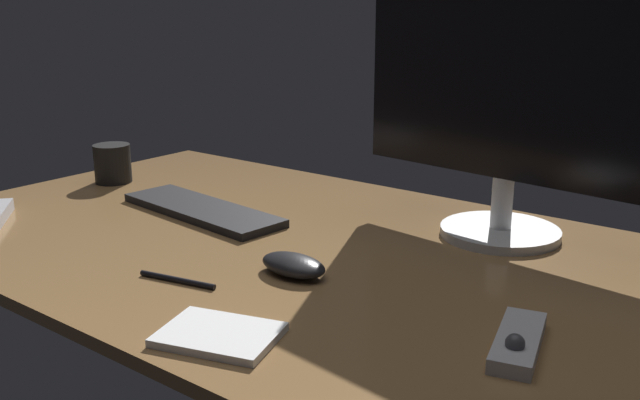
% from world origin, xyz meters
% --- Properties ---
extents(desk, '(1.40, 0.84, 0.02)m').
position_xyz_m(desk, '(0.00, 0.00, 0.01)').
color(desk, olive).
rests_on(desk, ground).
extents(monitor, '(0.56, 0.21, 0.48)m').
position_xyz_m(monitor, '(0.29, 0.25, 0.28)').
color(monitor, silver).
rests_on(monitor, desk).
extents(keyboard, '(0.38, 0.15, 0.02)m').
position_xyz_m(keyboard, '(-0.23, 0.03, 0.03)').
color(keyboard, black).
rests_on(keyboard, desk).
extents(computer_mouse, '(0.12, 0.07, 0.03)m').
position_xyz_m(computer_mouse, '(0.12, -0.11, 0.04)').
color(computer_mouse, black).
rests_on(computer_mouse, desk).
extents(media_remote, '(0.09, 0.16, 0.03)m').
position_xyz_m(media_remote, '(0.48, -0.13, 0.03)').
color(media_remote, '#B7B7BC').
rests_on(media_remote, desk).
extents(coffee_mug, '(0.08, 0.08, 0.09)m').
position_xyz_m(coffee_mug, '(-0.57, 0.08, 0.06)').
color(coffee_mug, black).
rests_on(coffee_mug, desk).
extents(notepad, '(0.17, 0.14, 0.01)m').
position_xyz_m(notepad, '(0.18, -0.33, 0.03)').
color(notepad, white).
rests_on(notepad, desk).
extents(pen, '(0.13, 0.04, 0.01)m').
position_xyz_m(pen, '(0.00, -0.24, 0.02)').
color(pen, black).
rests_on(pen, desk).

